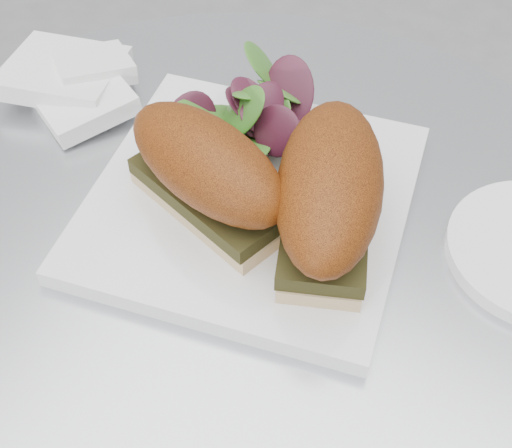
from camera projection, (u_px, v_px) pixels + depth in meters
The scene contains 6 objects.
table at pixel (238, 409), 0.74m from camera, with size 0.70×0.70×0.73m.
plate at pixel (250, 201), 0.59m from camera, with size 0.25×0.25×0.02m, color white.
sandwich_left at pixel (208, 171), 0.54m from camera, with size 0.17×0.11×0.08m.
sandwich_right at pixel (329, 191), 0.52m from camera, with size 0.14×0.19×0.08m.
salad at pixel (253, 110), 0.61m from camera, with size 0.12×0.12×0.05m, color #39822A, non-canonical shape.
napkin at pixel (75, 91), 0.68m from camera, with size 0.14×0.14×0.02m, color white, non-canonical shape.
Camera 1 is at (0.19, -0.28, 1.17)m, focal length 50.00 mm.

